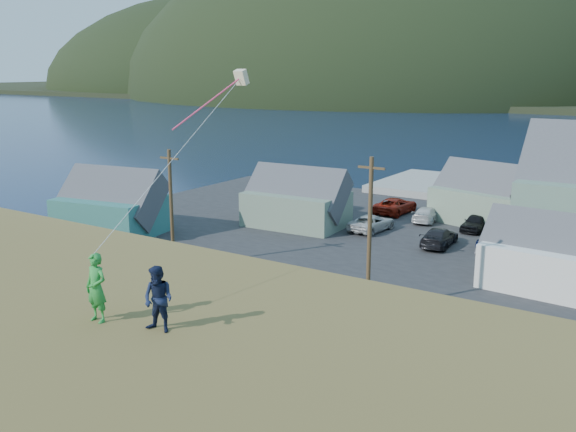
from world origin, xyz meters
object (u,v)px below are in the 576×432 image
object	(u,v)px
shed_palegreen_near	(296,200)
kite_flyer_navy	(158,299)
shed_teal	(111,204)
shed_white	(545,255)
shed_palegreen_far	(492,197)
wharf	(499,192)
kite_flyer_green	(96,288)

from	to	relation	value
shed_palegreen_near	kite_flyer_navy	world-z (taller)	kite_flyer_navy
shed_teal	shed_white	distance (m)	33.62
shed_palegreen_far	kite_flyer_navy	xyz separation A→B (m)	(4.33, -44.98, 5.47)
shed_teal	kite_flyer_navy	size ratio (longest dim) A/B	5.60
wharf	kite_flyer_green	world-z (taller)	kite_flyer_green
kite_flyer_green	shed_palegreen_near	bearing A→B (deg)	114.94
shed_palegreen_far	kite_flyer_navy	size ratio (longest dim) A/B	6.56
shed_teal	shed_palegreen_far	xyz separation A→B (m)	(25.56, 20.31, 0.05)
shed_palegreen_near	shed_palegreen_far	distance (m)	17.12
kite_flyer_green	kite_flyer_navy	size ratio (longest dim) A/B	1.08
kite_flyer_green	wharf	bearing A→B (deg)	95.42
shed_teal	kite_flyer_navy	bearing A→B (deg)	-49.33
shed_teal	shed_palegreen_near	xyz separation A→B (m)	(11.52, 10.52, -0.11)
kite_flyer_green	kite_flyer_navy	world-z (taller)	kite_flyer_green
wharf	shed_white	distance (m)	31.01
shed_white	shed_teal	bearing A→B (deg)	-167.07
shed_teal	kite_flyer_green	bearing A→B (deg)	-51.54
shed_palegreen_far	kite_flyer_green	bearing A→B (deg)	-72.14
wharf	kite_flyer_navy	size ratio (longest dim) A/B	15.39
shed_palegreen_near	shed_white	size ratio (longest dim) A/B	1.17
wharf	shed_palegreen_near	size ratio (longest dim) A/B	2.86
shed_teal	kite_flyer_navy	distance (m)	39.14
wharf	kite_flyer_navy	xyz separation A→B (m)	(7.45, -58.96, 7.59)
wharf	shed_palegreen_far	world-z (taller)	shed_palegreen_far
shed_palegreen_near	kite_flyer_navy	xyz separation A→B (m)	(18.37, -35.19, 5.63)
wharf	kite_flyer_green	distance (m)	60.12
shed_white	shed_palegreen_far	size ratio (longest dim) A/B	0.70
shed_white	kite_flyer_green	xyz separation A→B (m)	(-5.12, -30.34, 5.82)
shed_palegreen_far	shed_teal	bearing A→B (deg)	-126.86
shed_palegreen_near	shed_palegreen_far	bearing A→B (deg)	31.82
shed_teal	shed_palegreen_far	size ratio (longest dim) A/B	0.85
wharf	shed_palegreen_near	xyz separation A→B (m)	(-10.92, -23.77, 1.97)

